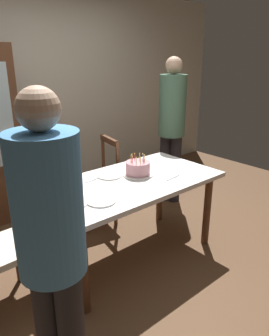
{
  "coord_description": "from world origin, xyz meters",
  "views": [
    {
      "loc": [
        -1.65,
        -1.98,
        1.79
      ],
      "look_at": [
        0.05,
        0.0,
        0.86
      ],
      "focal_mm": 34.16,
      "sensor_mm": 36.0,
      "label": 1
    }
  ],
  "objects_px": {
    "plate_near_celebrant": "(101,201)",
    "birthday_cake": "(138,169)",
    "chair_spindle_back": "(97,184)",
    "dining_table": "(130,190)",
    "plate_far_side": "(110,176)",
    "person_celebrant": "(52,243)",
    "person_guest": "(172,123)"
  },
  "relations": [
    {
      "from": "birthday_cake",
      "to": "chair_spindle_back",
      "type": "height_order",
      "value": "birthday_cake"
    },
    {
      "from": "dining_table",
      "to": "chair_spindle_back",
      "type": "height_order",
      "value": "chair_spindle_back"
    },
    {
      "from": "plate_near_celebrant",
      "to": "person_celebrant",
      "type": "bearing_deg",
      "value": -139.95
    },
    {
      "from": "person_celebrant",
      "to": "person_guest",
      "type": "distance_m",
      "value": 2.65
    },
    {
      "from": "dining_table",
      "to": "plate_near_celebrant",
      "type": "height_order",
      "value": "plate_near_celebrant"
    },
    {
      "from": "person_celebrant",
      "to": "plate_near_celebrant",
      "type": "bearing_deg",
      "value": 40.05
    },
    {
      "from": "dining_table",
      "to": "person_celebrant",
      "type": "height_order",
      "value": "person_celebrant"
    },
    {
      "from": "person_guest",
      "to": "chair_spindle_back",
      "type": "bearing_deg",
      "value": 172.93
    },
    {
      "from": "plate_near_celebrant",
      "to": "birthday_cake",
      "type": "bearing_deg",
      "value": 22.83
    },
    {
      "from": "plate_far_side",
      "to": "dining_table",
      "type": "bearing_deg",
      "value": -67.29
    },
    {
      "from": "person_celebrant",
      "to": "person_guest",
      "type": "relative_size",
      "value": 0.95
    },
    {
      "from": "plate_far_side",
      "to": "person_guest",
      "type": "xyz_separation_m",
      "value": [
        1.25,
        0.42,
        0.25
      ]
    },
    {
      "from": "dining_table",
      "to": "person_guest",
      "type": "relative_size",
      "value": 0.9
    },
    {
      "from": "person_celebrant",
      "to": "person_guest",
      "type": "height_order",
      "value": "person_guest"
    },
    {
      "from": "person_guest",
      "to": "plate_near_celebrant",
      "type": "bearing_deg",
      "value": -153.43
    },
    {
      "from": "birthday_cake",
      "to": "person_celebrant",
      "type": "relative_size",
      "value": 0.17
    },
    {
      "from": "chair_spindle_back",
      "to": "plate_near_celebrant",
      "type": "bearing_deg",
      "value": -121.95
    },
    {
      "from": "dining_table",
      "to": "birthday_cake",
      "type": "distance_m",
      "value": 0.21
    },
    {
      "from": "dining_table",
      "to": "person_celebrant",
      "type": "relative_size",
      "value": 0.96
    },
    {
      "from": "plate_far_side",
      "to": "person_celebrant",
      "type": "bearing_deg",
      "value": -137.44
    },
    {
      "from": "plate_far_side",
      "to": "person_celebrant",
      "type": "height_order",
      "value": "person_celebrant"
    },
    {
      "from": "birthday_cake",
      "to": "plate_near_celebrant",
      "type": "height_order",
      "value": "birthday_cake"
    },
    {
      "from": "dining_table",
      "to": "plate_near_celebrant",
      "type": "bearing_deg",
      "value": -156.52
    },
    {
      "from": "dining_table",
      "to": "chair_spindle_back",
      "type": "xyz_separation_m",
      "value": [
        0.14,
        0.74,
        -0.2
      ]
    },
    {
      "from": "dining_table",
      "to": "plate_far_side",
      "type": "height_order",
      "value": "plate_far_side"
    },
    {
      "from": "birthday_cake",
      "to": "person_guest",
      "type": "bearing_deg",
      "value": 28.53
    },
    {
      "from": "birthday_cake",
      "to": "dining_table",
      "type": "bearing_deg",
      "value": -159.38
    },
    {
      "from": "dining_table",
      "to": "person_guest",
      "type": "distance_m",
      "value": 1.36
    },
    {
      "from": "plate_far_side",
      "to": "chair_spindle_back",
      "type": "distance_m",
      "value": 0.67
    },
    {
      "from": "birthday_cake",
      "to": "chair_spindle_back",
      "type": "relative_size",
      "value": 0.29
    },
    {
      "from": "birthday_cake",
      "to": "plate_near_celebrant",
      "type": "bearing_deg",
      "value": -157.17
    },
    {
      "from": "birthday_cake",
      "to": "plate_far_side",
      "type": "bearing_deg",
      "value": 146.09
    }
  ]
}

